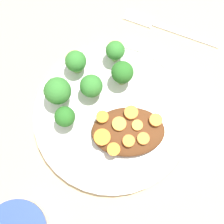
% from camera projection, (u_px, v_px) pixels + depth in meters
% --- Properties ---
extents(ground_plane, '(4.00, 4.00, 0.00)m').
position_uv_depth(ground_plane, '(112.00, 117.00, 0.56)').
color(ground_plane, tan).
extents(plate, '(0.28, 0.28, 0.02)m').
position_uv_depth(plate, '(112.00, 115.00, 0.55)').
color(plate, silver).
rests_on(plate, ground_plane).
extents(stew_mound, '(0.12, 0.09, 0.02)m').
position_uv_depth(stew_mound, '(128.00, 132.00, 0.53)').
color(stew_mound, '#5B3319').
rests_on(stew_mound, plate).
extents(broccoli_floret_0, '(0.04, 0.04, 0.05)m').
position_uv_depth(broccoli_floret_0, '(76.00, 62.00, 0.54)').
color(broccoli_floret_0, '#759E51').
rests_on(broccoli_floret_0, plate).
extents(broccoli_floret_1, '(0.05, 0.05, 0.06)m').
position_uv_depth(broccoli_floret_1, '(58.00, 91.00, 0.52)').
color(broccoli_floret_1, '#759E51').
rests_on(broccoli_floret_1, plate).
extents(broccoli_floret_2, '(0.04, 0.04, 0.06)m').
position_uv_depth(broccoli_floret_2, '(122.00, 73.00, 0.53)').
color(broccoli_floret_2, '#759E51').
rests_on(broccoli_floret_2, plate).
extents(broccoli_floret_3, '(0.04, 0.04, 0.05)m').
position_uv_depth(broccoli_floret_3, '(91.00, 86.00, 0.53)').
color(broccoli_floret_3, '#759E51').
rests_on(broccoli_floret_3, plate).
extents(broccoli_floret_4, '(0.03, 0.03, 0.05)m').
position_uv_depth(broccoli_floret_4, '(115.00, 51.00, 0.54)').
color(broccoli_floret_4, '#7FA85B').
rests_on(broccoli_floret_4, plate).
extents(broccoli_floret_5, '(0.03, 0.03, 0.05)m').
position_uv_depth(broccoli_floret_5, '(65.00, 117.00, 0.51)').
color(broccoli_floret_5, '#7FA85B').
rests_on(broccoli_floret_5, plate).
extents(carrot_slice_0, '(0.02, 0.02, 0.00)m').
position_uv_depth(carrot_slice_0, '(115.00, 149.00, 0.50)').
color(carrot_slice_0, orange).
rests_on(carrot_slice_0, stew_mound).
extents(carrot_slice_1, '(0.02, 0.02, 0.01)m').
position_uv_depth(carrot_slice_1, '(119.00, 124.00, 0.51)').
color(carrot_slice_1, orange).
rests_on(carrot_slice_1, stew_mound).
extents(carrot_slice_2, '(0.02, 0.02, 0.01)m').
position_uv_depth(carrot_slice_2, '(156.00, 120.00, 0.52)').
color(carrot_slice_2, orange).
rests_on(carrot_slice_2, stew_mound).
extents(carrot_slice_3, '(0.02, 0.02, 0.00)m').
position_uv_depth(carrot_slice_3, '(143.00, 138.00, 0.51)').
color(carrot_slice_3, orange).
rests_on(carrot_slice_3, stew_mound).
extents(carrot_slice_4, '(0.02, 0.02, 0.01)m').
position_uv_depth(carrot_slice_4, '(131.00, 113.00, 0.52)').
color(carrot_slice_4, orange).
rests_on(carrot_slice_4, stew_mound).
extents(carrot_slice_5, '(0.02, 0.02, 0.01)m').
position_uv_depth(carrot_slice_5, '(129.00, 141.00, 0.51)').
color(carrot_slice_5, orange).
rests_on(carrot_slice_5, stew_mound).
extents(carrot_slice_6, '(0.03, 0.03, 0.00)m').
position_uv_depth(carrot_slice_6, '(102.00, 137.00, 0.51)').
color(carrot_slice_6, orange).
rests_on(carrot_slice_6, stew_mound).
extents(carrot_slice_7, '(0.02, 0.02, 0.00)m').
position_uv_depth(carrot_slice_7, '(137.00, 125.00, 0.51)').
color(carrot_slice_7, orange).
rests_on(carrot_slice_7, stew_mound).
extents(carrot_slice_8, '(0.02, 0.02, 0.01)m').
position_uv_depth(carrot_slice_8, '(102.00, 117.00, 0.52)').
color(carrot_slice_8, orange).
rests_on(carrot_slice_8, stew_mound).
extents(fork, '(0.18, 0.09, 0.01)m').
position_uv_depth(fork, '(162.00, 26.00, 0.61)').
color(fork, silver).
rests_on(fork, ground_plane).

